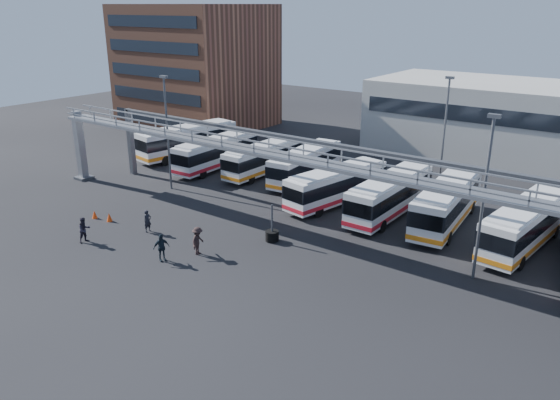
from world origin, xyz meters
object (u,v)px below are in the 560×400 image
Objects in this scene: light_pole_mid at (485,190)px; pedestrian_c at (198,241)px; cone_right at (94,214)px; bus_3 at (305,164)px; bus_7 at (525,224)px; pedestrian_b at (84,230)px; bus_1 at (216,152)px; light_pole_left at (167,127)px; bus_0 at (188,140)px; bus_4 at (337,185)px; bus_6 at (447,202)px; tire_stack at (272,235)px; light_pole_back at (445,128)px; cone_left at (109,217)px; pedestrian_a at (148,221)px; pedestrian_d at (161,248)px; bus_5 at (390,194)px; bus_2 at (264,158)px.

light_pole_mid is 5.19× the size of pedestrian_c.
bus_3 is at bearing 65.82° from cone_right.
cone_right is at bearing -119.11° from bus_3.
bus_7 is 5.94× the size of pedestrian_b.
pedestrian_b is at bearing -77.04° from bus_1.
light_pole_mid is 28.94m from cone_right.
bus_0 is at bearing 127.12° from light_pole_left.
bus_7 reaches higher than bus_4.
cone_right is (0.65, -8.75, -5.40)m from light_pole_left.
bus_6 is 13.61m from tire_stack.
light_pole_left is 24.41m from light_pole_back.
bus_4 is 15.09× the size of cone_left.
pedestrian_a is (-8.18, -13.44, -0.89)m from bus_4.
pedestrian_a is 4.10m from cone_left.
pedestrian_d is at bearing -15.09° from cone_left.
cone_left is 1.07× the size of cone_right.
bus_0 reaches higher than bus_6.
light_pole_back is 26.90m from pedestrian_d.
cone_right is (1.63, -16.01, -1.46)m from bus_1.
bus_6 is (30.09, -2.44, -0.06)m from bus_0.
light_pole_mid is 3.71× the size of tire_stack.
pedestrian_b is (-10.36, -17.31, -0.81)m from bus_4.
bus_5 is (20.12, -1.67, 0.03)m from bus_1.
bus_6 is 27.39m from cone_right.
bus_1 is 1.06× the size of bus_2.
tire_stack is at bearing -49.05° from bus_2.
cone_left reaches higher than cone_right.
pedestrian_a reaches higher than cone_right.
pedestrian_d is (-3.68, -16.15, -0.79)m from bus_4.
bus_1 is 3.88× the size of tire_stack.
bus_5 is 6.34× the size of pedestrian_a.
pedestrian_b is (-16.01, -25.93, -4.80)m from light_pole_back.
bus_7 is at bearing -5.11° from bus_1.
bus_6 is at bearing -47.82° from pedestrian_a.
light_pole_left is 24.60m from bus_6.
bus_3 reaches higher than pedestrian_d.
bus_0 is at bearing 116.93° from cone_left.
bus_5 reaches higher than cone_right.
light_pole_back reaches higher than cone_right.
bus_0 is 23.26m from pedestrian_b.
light_pole_left is at bearing -42.52° from bus_0.
bus_3 is at bearing 152.30° from light_pole_mid.
cone_left is (3.11, -15.72, -1.43)m from bus_1.
bus_2 is (4.10, 8.59, -4.04)m from light_pole_left.
pedestrian_a is 5.26m from pedestrian_d.
bus_1 is 15.19× the size of cone_left.
cone_right is at bearing -85.78° from light_pole_left.
bus_5 is at bearing -41.04° from pedestrian_a.
pedestrian_d is at bearing -150.58° from light_pole_mid.
bus_3 is 15.06m from bus_6.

